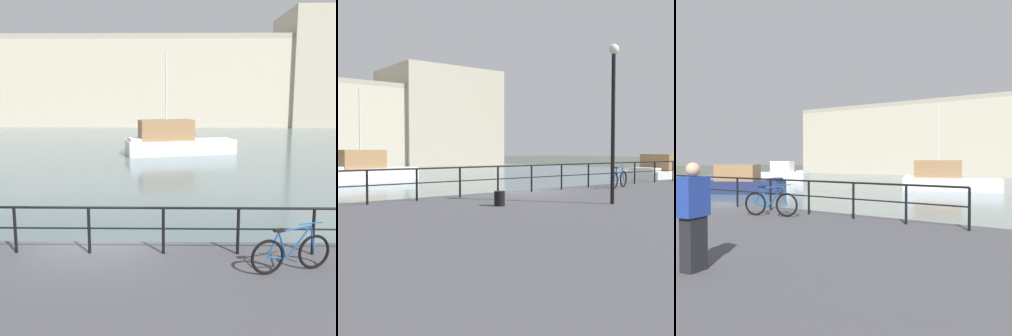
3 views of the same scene
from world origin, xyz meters
TOP-DOWN VIEW (x-y plane):
  - ground_plane at (0.00, 0.00)m, footprint 240.00×240.00m
  - water_basin at (0.00, 30.20)m, footprint 80.00×60.00m
  - moored_red_daysailer at (-19.63, 24.15)m, footprint 7.96×4.52m
  - moored_white_yacht at (-10.82, 10.40)m, footprint 7.01×5.17m
  - moored_cabin_cruiser at (1.95, 22.21)m, footprint 8.53×4.40m
  - quay_railing at (-0.79, -0.75)m, footprint 21.55×0.07m
  - parked_bicycle at (4.26, -1.68)m, footprint 1.71×0.57m
  - standing_person at (7.24, -6.41)m, footprint 0.34×0.48m

SIDE VIEW (x-z plane):
  - ground_plane at x=0.00m, z-range 0.00..0.00m
  - water_basin at x=0.00m, z-range 0.00..0.01m
  - moored_red_daysailer at x=-19.63m, z-range -0.39..2.06m
  - moored_white_yacht at x=-10.82m, z-range -0.28..2.01m
  - moored_cabin_cruiser at x=1.95m, z-range -2.79..4.81m
  - parked_bicycle at x=4.26m, z-range 0.89..1.87m
  - quay_railing at x=-0.79m, z-range 1.19..2.27m
  - standing_person at x=7.24m, z-range 1.01..2.70m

